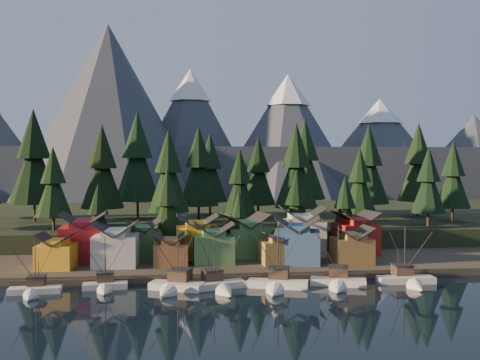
{
  "coord_description": "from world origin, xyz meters",
  "views": [
    {
      "loc": [
        -7.74,
        -86.72,
        23.05
      ],
      "look_at": [
        4.21,
        30.0,
        18.95
      ],
      "focal_mm": 40.0,
      "sensor_mm": 36.0,
      "label": 1
    }
  ],
  "objects": [
    {
      "name": "ground",
      "position": [
        0.0,
        0.0,
        0.0
      ],
      "size": [
        500.0,
        500.0,
        0.0
      ],
      "primitive_type": "plane",
      "color": "black",
      "rests_on": "ground"
    },
    {
      "name": "shore_strip",
      "position": [
        0.0,
        40.0,
        0.75
      ],
      "size": [
        400.0,
        50.0,
        1.5
      ],
      "primitive_type": "cube",
      "color": "#353127",
      "rests_on": "ground"
    },
    {
      "name": "hillside",
      "position": [
        0.0,
        90.0,
        3.0
      ],
      "size": [
        420.0,
        100.0,
        6.0
      ],
      "primitive_type": "cube",
      "color": "black",
      "rests_on": "ground"
    },
    {
      "name": "dock",
      "position": [
        0.0,
        16.5,
        0.5
      ],
      "size": [
        80.0,
        4.0,
        1.0
      ],
      "primitive_type": "cube",
      "color": "#433930",
      "rests_on": "ground"
    },
    {
      "name": "mountain_ridge",
      "position": [
        -4.2,
        213.59,
        26.06
      ],
      "size": [
        560.0,
        190.0,
        90.0
      ],
      "color": "#4B5261",
      "rests_on": "ground"
    },
    {
      "name": "boat_0",
      "position": [
        -33.92,
        8.02,
        1.94
      ],
      "size": [
        9.26,
        9.95,
        10.31
      ],
      "rotation": [
        0.0,
        0.0,
        0.09
      ],
      "color": "beige",
      "rests_on": "ground"
    },
    {
      "name": "boat_1",
      "position": [
        -22.18,
        10.28,
        2.07
      ],
      "size": [
        8.39,
        8.97,
        10.39
      ],
      "rotation": [
        0.0,
        0.0,
        0.11
      ],
      "color": "beige",
      "rests_on": "ground"
    },
    {
      "name": "boat_2",
      "position": [
        -9.8,
        8.07,
        2.59
      ],
      "size": [
        10.46,
        11.14,
        12.9
      ],
      "rotation": [
        0.0,
        0.0,
        -0.37
      ],
      "color": "silver",
      "rests_on": "ground"
    },
    {
      "name": "boat_3",
      "position": [
        -2.01,
        8.04,
        2.11
      ],
      "size": [
        11.59,
        12.12,
        11.71
      ],
      "rotation": [
        0.0,
        0.0,
        0.28
      ],
      "color": "beige",
      "rests_on": "ground"
    },
    {
      "name": "boat_4",
      "position": [
        8.62,
        7.74,
        2.37
      ],
      "size": [
        11.77,
        12.26,
        12.71
      ],
      "rotation": [
        0.0,
        0.0,
        -0.28
      ],
      "color": "white",
      "rests_on": "ground"
    },
    {
      "name": "boat_5",
      "position": [
        20.14,
        8.42,
        2.36
      ],
      "size": [
        10.95,
        11.48,
        12.32
      ],
      "rotation": [
        0.0,
        0.0,
        -0.3
      ],
      "color": "silver",
      "rests_on": "ground"
    },
    {
      "name": "boat_6",
      "position": [
        33.77,
        8.8,
        2.18
      ],
      "size": [
        11.02,
        11.95,
        11.89
      ],
      "rotation": [
        0.0,
        0.0,
        -0.03
      ],
      "color": "silver",
      "rests_on": "ground"
    },
    {
      "name": "house_front_0",
      "position": [
        -33.64,
        23.09,
        5.23
      ],
      "size": [
        7.6,
        7.24,
        7.1
      ],
      "rotation": [
        0.0,
        0.0,
        -0.08
      ],
      "color": "orange",
      "rests_on": "shore_strip"
    },
    {
      "name": "house_front_1",
      "position": [
        -22.07,
        24.58,
        6.31
      ],
      "size": [
        9.0,
        8.66,
        9.15
      ],
      "rotation": [
        0.0,
        0.0,
        -0.02
      ],
      "color": "beige",
      "rests_on": "shore_strip"
    },
    {
      "name": "house_front_2",
      "position": [
        -10.86,
        24.52,
        5.07
      ],
      "size": [
        7.12,
        7.18,
        6.8
      ],
      "rotation": [
        0.0,
        0.0,
        0.03
      ],
      "color": "brown",
      "rests_on": "shore_strip"
    },
    {
      "name": "house_front_3",
      "position": [
        -1.86,
        26.04,
        6.02
      ],
      "size": [
        8.6,
        8.21,
        8.6
      ],
      "rotation": [
        0.0,
        0.0,
        0.02
      ],
      "color": "#4B7C43",
      "rests_on": "shore_strip"
    },
    {
      "name": "house_front_4",
      "position": [
        11.39,
        23.71,
        5.11
      ],
      "size": [
        7.27,
        7.76,
        6.87
      ],
      "rotation": [
        0.0,
        0.0,
        0.08
      ],
      "color": "olive",
      "rests_on": "shore_strip"
    },
    {
      "name": "house_front_5",
      "position": [
        15.74,
        23.77,
        6.67
      ],
      "size": [
        10.95,
        10.29,
        9.84
      ],
      "rotation": [
        0.0,
        0.0,
        -0.21
      ],
      "color": "#325178",
      "rests_on": "shore_strip"
    },
    {
      "name": "house_front_6",
      "position": [
        27.11,
        22.31,
        5.6
      ],
      "size": [
        8.07,
        7.66,
        7.8
      ],
      "rotation": [
        0.0,
        0.0,
        0.04
      ],
      "color": "olive",
      "rests_on": "shore_strip"
    },
    {
      "name": "house_back_0",
      "position": [
        -29.75,
        31.29,
        7.0
      ],
      "size": [
        10.39,
        10.05,
        10.47
      ],
      "rotation": [
        0.0,
        0.0,
        0.09
      ],
      "color": "maroon",
      "rests_on": "shore_strip"
    },
    {
      "name": "house_back_1",
      "position": [
        -17.22,
        32.84,
        5.97
      ],
      "size": [
        8.78,
        8.86,
        8.53
      ],
      "rotation": [
        0.0,
        0.0,
        0.17
      ],
      "color": "#3A6C3B",
      "rests_on": "shore_strip"
    },
    {
      "name": "house_back_2",
      "position": [
        -5.15,
        32.03,
        6.61
      ],
      "size": [
        9.38,
        8.65,
        9.73
      ],
      "rotation": [
        0.0,
        0.0,
        0.03
      ],
      "color": "gold",
      "rests_on": "shore_strip"
    },
    {
      "name": "house_back_3",
      "position": [
        5.62,
        32.68,
        6.62
      ],
      "size": [
        11.31,
        10.53,
        9.74
      ],
      "rotation": [
        0.0,
        0.0,
        0.24
      ],
      "color": "#3F743F",
      "rests_on": "shore_strip"
    },
    {
      "name": "house_back_4",
      "position": [
        19.07,
        34.5,
        7.3
      ],
      "size": [
        10.83,
        10.45,
        11.04
      ],
      "rotation": [
        0.0,
        0.0,
        -0.07
      ],
      "color": "beige",
      "rests_on": "shore_strip"
    },
    {
      "name": "house_back_5",
      "position": [
        31.42,
        33.02,
        6.7
      ],
      "size": [
        9.93,
        10.03,
        9.9
      ],
      "rotation": [
        0.0,
        0.0,
        0.14
      ],
      "color": "maroon",
      "rests_on": "shore_strip"
    },
    {
      "name": "tree_hill_1",
      "position": [
        -50.0,
        68.0,
        23.4
      ],
      "size": [
        13.66,
        13.66,
        31.82
      ],
      "color": "#332319",
      "rests_on": "hillside"
    },
    {
      "name": "tree_hill_2",
      "position": [
        -40.0,
        48.0,
        17.39
      ],
      "size": [
        8.94,
        8.94,
        20.84
      ],
      "color": "#332319",
      "rests_on": "hillside"
    },
    {
      "name": "tree_hill_3",
      "position": [
        -30.0,
        60.0,
        20.8
      ],
      "size": [
        11.62,
        11.62,
        27.07
      ],
      "color": "#332319",
      "rests_on": "hillside"
    },
    {
      "name": "tree_hill_4",
      "position": [
        -22.0,
        75.0,
        23.58
      ],
      "size": [
        13.8,
        13.8,
        32.15
      ],
      "color": "#332319",
      "rests_on": "hillside"
    },
    {
      "name": "tree_hill_5",
      "position": [
        -12.0,
        50.0,
        19.87
      ],
      "size": [
        10.89,
        10.89,
        25.37
      ],
      "color": "#332319",
      "rests_on": "hillside"
    },
    {
      "name": "tree_hill_6",
      "position": [
        -4.0,
        65.0,
        20.97
      ],
      "size": [
        11.75,
        11.75,
        27.37
      ],
      "color": "#332319",
      "rests_on": "hillside"
    },
    {
      "name": "tree_hill_7",
      "position": [
        6.0,
        48.0,
        17.17
      ],
      "size": [
        8.77,
        8.77,
        20.44
      ],
      "color": "#332319",
      "rests_on": "hillside"
    },
    {
      "name": "tree_hill_8",
      "position": [
        14.0,
        72.0,
        19.47
      ],
      "size": [
        10.58,
        10.58,
        24.64
      ],
      "color": "#332319",
      "rests_on": "hillside"
    },
    {
      "name": "tree_hill_9",
      "position": [
        22.0,
        55.0,
        21.01
      ],
      "size": [
        11.78,
        11.78,
        27.45
      ],
      "color": "#332319",
      "rests_on": "hillside"
    },
    {
      "name": "tree_hill_10",
      "position": [
        30.0,
        80.0,
        22.84
      ],
      "size": [
        13.22,
        13.22,
        30.8
      ],
      "color": "#332319",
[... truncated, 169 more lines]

